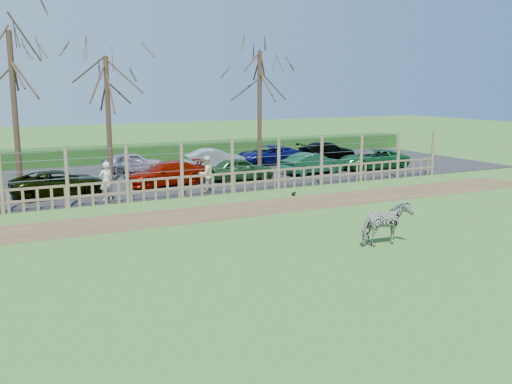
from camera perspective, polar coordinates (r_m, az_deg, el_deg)
name	(u,v)px	position (r m, az deg, el deg)	size (l,w,h in m)	color
ground	(263,239)	(19.04, 0.68, -4.75)	(120.00, 120.00, 0.00)	#538745
dirt_strip	(212,213)	(23.01, -4.46, -2.07)	(34.00, 2.80, 0.01)	brown
asphalt	(144,177)	(32.33, -11.18, 1.48)	(44.00, 13.00, 0.04)	#232326
hedge	(114,154)	(39.00, -13.98, 3.69)	(46.00, 2.00, 1.10)	#1E4716
fence	(182,180)	(26.08, -7.40, 1.17)	(30.16, 0.16, 2.50)	brown
tree_left	(12,73)	(28.88, -23.23, 10.91)	(4.80, 4.80, 7.88)	#3D2B1E
tree_mid	(107,89)	(30.49, -14.67, 9.95)	(4.80, 4.80, 6.83)	#3D2B1E
tree_right	(260,82)	(34.01, 0.37, 10.95)	(4.80, 4.80, 7.35)	#3D2B1E
zebra	(386,224)	(18.62, 12.89, -3.14)	(0.76, 1.66, 1.41)	gray
visitor_a	(106,181)	(25.82, -14.76, 1.04)	(0.63, 0.41, 1.72)	silver
visitor_b	(206,174)	(27.14, -5.01, 1.80)	(0.84, 0.65, 1.72)	beige
crow	(294,194)	(26.47, 3.78, -0.18)	(0.23, 0.17, 0.19)	black
car_2	(60,183)	(27.54, -19.02, 0.83)	(1.99, 4.32, 1.20)	black
car_3	(166,173)	(29.33, -8.97, 1.85)	(1.68, 4.13, 1.20)	#911001
car_4	(241,169)	(30.52, -1.55, 2.32)	(1.42, 3.52, 1.20)	#214E22
car_5	(312,163)	(32.89, 5.66, 2.87)	(1.27, 3.64, 1.20)	#174A32
car_6	(373,159)	(35.26, 11.58, 3.23)	(1.99, 4.32, 1.20)	#145826
car_10	(133,162)	(33.92, -12.21, 2.92)	(1.42, 3.52, 1.20)	#C2B3C0
car_11	(215,158)	(35.01, -4.12, 3.36)	(1.27, 3.64, 1.20)	#ABB4B7
car_12	(268,155)	(36.77, 1.20, 3.74)	(1.99, 4.32, 1.20)	#0C0F52
car_13	(327,151)	(39.33, 7.12, 4.11)	(1.68, 4.13, 1.20)	black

